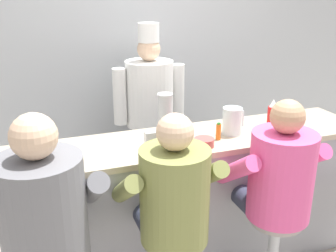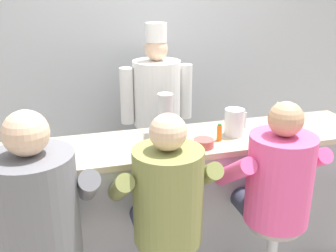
% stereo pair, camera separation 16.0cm
% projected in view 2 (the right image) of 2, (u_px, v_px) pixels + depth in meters
% --- Properties ---
extents(wall_back, '(10.00, 0.06, 2.70)m').
position_uv_depth(wall_back, '(147.00, 58.00, 3.93)').
color(wall_back, '#B2B7BC').
rests_on(wall_back, ground_plane).
extents(diner_counter, '(2.62, 0.58, 1.03)m').
position_uv_depth(diner_counter, '(193.00, 202.00, 2.92)').
color(diner_counter, gray).
rests_on(diner_counter, ground_plane).
extents(ketchup_bottle_red, '(0.07, 0.07, 0.23)m').
position_uv_depth(ketchup_bottle_red, '(276.00, 117.00, 2.84)').
color(ketchup_bottle_red, red).
rests_on(ketchup_bottle_red, diner_counter).
extents(mustard_bottle_yellow, '(0.07, 0.07, 0.22)m').
position_uv_depth(mustard_bottle_yellow, '(292.00, 122.00, 2.75)').
color(mustard_bottle_yellow, yellow).
rests_on(mustard_bottle_yellow, diner_counter).
extents(hot_sauce_bottle_orange, '(0.04, 0.04, 0.12)m').
position_uv_depth(hot_sauce_bottle_orange, '(219.00, 133.00, 2.68)').
color(hot_sauce_bottle_orange, orange).
rests_on(hot_sauce_bottle_orange, diner_counter).
extents(water_pitcher_clear, '(0.16, 0.14, 0.19)m').
position_uv_depth(water_pitcher_clear, '(234.00, 122.00, 2.76)').
color(water_pitcher_clear, silver).
rests_on(water_pitcher_clear, diner_counter).
extents(breakfast_plate, '(0.23, 0.23, 0.05)m').
position_uv_depth(breakfast_plate, '(43.00, 154.00, 2.46)').
color(breakfast_plate, white).
rests_on(breakfast_plate, diner_counter).
extents(cereal_bowl, '(0.13, 0.13, 0.06)m').
position_uv_depth(cereal_bowl, '(204.00, 143.00, 2.58)').
color(cereal_bowl, '#B24C47').
rests_on(cereal_bowl, diner_counter).
extents(coffee_mug_white, '(0.13, 0.09, 0.09)m').
position_uv_depth(coffee_mug_white, '(8.00, 162.00, 2.27)').
color(coffee_mug_white, white).
rests_on(coffee_mug_white, diner_counter).
extents(cup_stack_steel, '(0.10, 0.10, 0.33)m').
position_uv_depth(cup_stack_steel, '(165.00, 117.00, 2.65)').
color(cup_stack_steel, '#B7BABF').
rests_on(cup_stack_steel, diner_counter).
extents(napkin_dispenser_chrome, '(0.10, 0.06, 0.14)m').
position_uv_depth(napkin_dispenser_chrome, '(151.00, 141.00, 2.50)').
color(napkin_dispenser_chrome, silver).
rests_on(napkin_dispenser_chrome, diner_counter).
extents(diner_seated_grey, '(0.66, 0.65, 1.50)m').
position_uv_depth(diner_seated_grey, '(37.00, 213.00, 2.03)').
color(diner_seated_grey, '#B2B5BA').
rests_on(diner_seated_grey, ground_plane).
extents(diner_seated_olive, '(0.59, 0.59, 1.42)m').
position_uv_depth(diner_seated_olive, '(166.00, 200.00, 2.22)').
color(diner_seated_olive, '#B2B5BA').
rests_on(diner_seated_olive, ground_plane).
extents(diner_seated_pink, '(0.60, 0.59, 1.43)m').
position_uv_depth(diner_seated_pink, '(276.00, 184.00, 2.40)').
color(diner_seated_pink, '#B2B5BA').
rests_on(diner_seated_pink, ground_plane).
extents(cook_in_whites_near, '(0.68, 0.43, 1.73)m').
position_uv_depth(cook_in_whites_near, '(157.00, 109.00, 3.65)').
color(cook_in_whites_near, '#232328').
rests_on(cook_in_whites_near, ground_plane).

